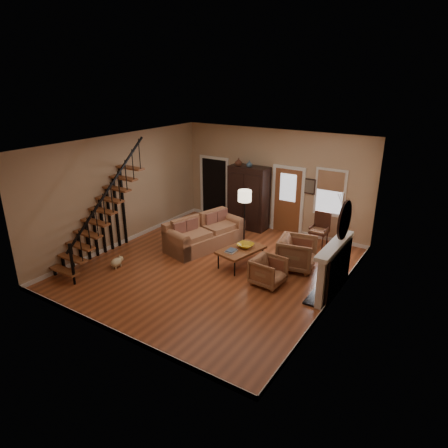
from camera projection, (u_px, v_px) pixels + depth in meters
The scene contains 15 objects.
room at pixel (234, 196), 11.79m from camera, with size 7.00×7.33×3.30m.
staircase at pixel (98, 206), 10.55m from camera, with size 0.94×2.80×3.20m, color brown, non-canonical shape.
fireplace at pixel (336, 264), 9.27m from camera, with size 0.33×1.95×2.30m.
armoire at pixel (249, 198), 13.19m from camera, with size 1.30×0.60×2.10m, color black, non-canonical shape.
vase_a at pixel (239, 162), 12.87m from camera, with size 0.24×0.24×0.25m, color #4C2619.
vase_b at pixel (249, 164), 12.68m from camera, with size 0.20×0.20×0.21m, color #334C60.
sofa at pixel (205, 233), 11.89m from camera, with size 1.03×2.38×0.89m, color #A76F4C, non-canonical shape.
coffee_table at pixel (241, 257), 10.77m from camera, with size 0.75×1.28×0.49m, color brown, non-canonical shape.
bowl at pixel (245, 246), 10.75m from camera, with size 0.44×0.44×0.11m, color gold.
books at pixel (231, 251), 10.49m from camera, with size 0.24×0.32×0.06m, color beige, non-canonical shape.
armchair_left at pixel (268, 271), 9.78m from camera, with size 0.74×0.76×0.69m, color brown.
armchair_right at pixel (297, 253), 10.56m from camera, with size 0.92×0.95×0.86m, color brown.
floor_lamp at pixel (244, 218), 11.85m from camera, with size 0.40×0.40×1.72m, color black, non-canonical shape.
side_chair at pixel (319, 230), 11.93m from camera, with size 0.54×0.54×1.02m, color #3E1E13, non-canonical shape.
dog at pixel (116, 263), 10.68m from camera, with size 0.23×0.39×0.28m, color beige, non-canonical shape.
Camera 1 is at (5.47, -7.93, 4.88)m, focal length 32.00 mm.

